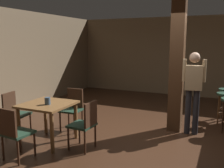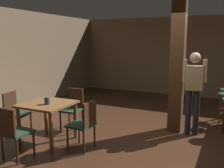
# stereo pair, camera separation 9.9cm
# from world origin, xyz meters

# --- Properties ---
(ground_plane) EXTENTS (10.80, 10.80, 0.00)m
(ground_plane) POSITION_xyz_m (0.00, 0.00, 0.00)
(ground_plane) COLOR #382114
(wall_back) EXTENTS (8.00, 0.10, 2.80)m
(wall_back) POSITION_xyz_m (0.00, 4.50, 1.40)
(wall_back) COLOR #756047
(wall_back) RESTS_ON ground_plane
(wall_left) EXTENTS (0.10, 9.00, 2.80)m
(wall_left) POSITION_xyz_m (-4.00, 0.00, 1.40)
(wall_left) COLOR #756047
(wall_left) RESTS_ON ground_plane
(pillar) EXTENTS (0.28, 0.28, 2.80)m
(pillar) POSITION_xyz_m (0.38, 0.71, 1.40)
(pillar) COLOR #422816
(pillar) RESTS_ON ground_plane
(dining_table) EXTENTS (0.90, 0.90, 0.77)m
(dining_table) POSITION_xyz_m (-1.72, -0.98, 0.64)
(dining_table) COLOR brown
(dining_table) RESTS_ON ground_plane
(chair_south) EXTENTS (0.45, 0.45, 0.89)m
(chair_south) POSITION_xyz_m (-1.72, -1.84, 0.51)
(chair_south) COLOR #1E3828
(chair_south) RESTS_ON ground_plane
(chair_east) EXTENTS (0.44, 0.44, 0.89)m
(chair_east) POSITION_xyz_m (-0.89, -1.00, 0.51)
(chair_east) COLOR #1E3828
(chair_east) RESTS_ON ground_plane
(chair_west) EXTENTS (0.47, 0.47, 0.89)m
(chair_west) POSITION_xyz_m (-2.59, -0.98, 0.51)
(chair_west) COLOR #1E3828
(chair_west) RESTS_ON ground_plane
(chair_north) EXTENTS (0.44, 0.44, 0.89)m
(chair_north) POSITION_xyz_m (-1.69, -0.17, 0.51)
(chair_north) COLOR #1E3828
(chair_north) RESTS_ON ground_plane
(napkin_cup) EXTENTS (0.11, 0.11, 0.14)m
(napkin_cup) POSITION_xyz_m (-1.66, -1.06, 0.84)
(napkin_cup) COLOR #33475B
(napkin_cup) RESTS_ON dining_table
(standing_person) EXTENTS (0.47, 0.24, 1.72)m
(standing_person) POSITION_xyz_m (0.74, 0.62, 1.00)
(standing_person) COLOR tan
(standing_person) RESTS_ON ground_plane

